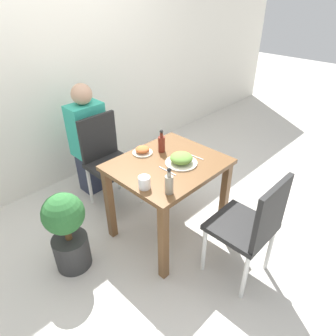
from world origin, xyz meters
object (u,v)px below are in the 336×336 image
drink_cup (144,182)px  person_figure (89,141)px  side_plate (142,150)px  sauce_bottle (162,143)px  chair_near (252,225)px  potted_plant_left (67,230)px  chair_far (107,157)px  condiment_bottle (169,183)px  food_plate (181,159)px

drink_cup → person_figure: (0.29, 1.18, -0.20)m
side_plate → sauce_bottle: sauce_bottle is taller
chair_near → person_figure: bearing=-86.2°
person_figure → potted_plant_left: bearing=-133.6°
side_plate → person_figure: 0.82m
drink_cup → sauce_bottle: bearing=32.1°
potted_plant_left → person_figure: bearing=46.4°
potted_plant_left → person_figure: (0.74, 0.78, 0.21)m
chair_near → side_plate: 1.06m
chair_far → person_figure: bearing=88.6°
sauce_bottle → potted_plant_left: bearing=172.9°
chair_near → person_figure: 1.83m
condiment_bottle → potted_plant_left: size_ratio=0.29×
drink_cup → food_plate: bearing=4.6°
food_plate → person_figure: size_ratio=0.22×
chair_far → food_plate: size_ratio=3.53×
chair_near → drink_cup: 0.81m
chair_near → person_figure: person_figure is taller
chair_near → food_plate: bearing=-90.8°
condiment_bottle → person_figure: size_ratio=0.17×
chair_far → chair_near: bearing=-85.1°
chair_far → side_plate: size_ratio=5.36×
food_plate → drink_cup: (-0.43, -0.03, 0.01)m
side_plate → condiment_bottle: bearing=-114.2°
person_figure → chair_near: bearing=-86.2°
side_plate → person_figure: size_ratio=0.15×
sauce_bottle → person_figure: 0.94m
chair_near → food_plate: size_ratio=3.53×
potted_plant_left → chair_far: bearing=32.5°
chair_near → condiment_bottle: bearing=-54.7°
side_plate → potted_plant_left: size_ratio=0.25×
drink_cup → chair_far: bearing=71.7°
condiment_bottle → drink_cup: bearing=115.0°
sauce_bottle → chair_far: bearing=106.5°
food_plate → side_plate: (-0.10, 0.35, -0.01)m
chair_near → chair_far: same height
drink_cup → potted_plant_left: (-0.45, 0.40, -0.41)m
sauce_bottle → condiment_bottle: same height
drink_cup → sauce_bottle: sauce_bottle is taller
food_plate → person_figure: person_figure is taller
side_plate → person_figure: (-0.03, 0.80, -0.18)m
chair_near → food_plate: (0.01, 0.68, 0.25)m
food_plate → side_plate: 0.36m
condiment_bottle → chair_near: bearing=-54.7°
chair_far → food_plate: bearing=-80.6°
condiment_bottle → side_plate: bearing=65.8°
chair_far → condiment_bottle: (-0.21, -1.03, 0.29)m
side_plate → sauce_bottle: 0.17m
potted_plant_left → person_figure: person_figure is taller
person_figure → chair_far: bearing=-91.4°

